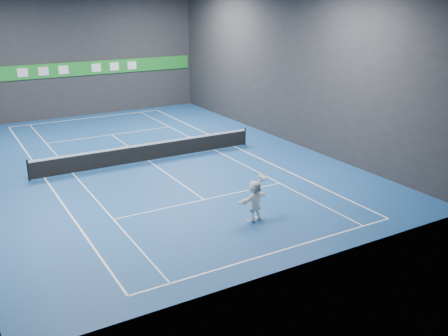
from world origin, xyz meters
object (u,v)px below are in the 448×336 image
player (255,201)px  tennis_net (148,151)px  tennis_ball (248,158)px  tennis_racket (263,179)px

player → tennis_net: player is taller
player → tennis_ball: bearing=-49.2°
tennis_ball → player: bearing=-34.5°
tennis_net → tennis_racket: (1.12, -9.26, 1.14)m
tennis_ball → tennis_racket: (0.64, -0.13, -0.92)m
tennis_ball → tennis_racket: 1.13m
player → tennis_ball: tennis_ball is taller
tennis_ball → tennis_racket: tennis_ball is taller
tennis_ball → tennis_racket: bearing=-11.1°
tennis_racket → player: bearing=-173.0°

